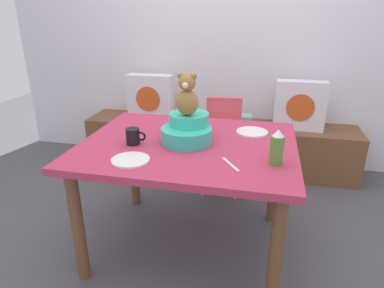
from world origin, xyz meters
The scene contains 15 objects.
ground_plane centered at (0.00, 0.00, 0.00)m, with size 8.00×8.00×0.00m, color #4C4C51.
back_wall centered at (0.00, 1.53, 1.30)m, with size 4.40×0.10×2.60m, color silver.
window_bench centered at (0.00, 1.26, 0.23)m, with size 2.60×0.44×0.46m, color brown.
pillow_floral_left centered at (-0.67, 1.23, 0.68)m, with size 0.44×0.15×0.44m.
pillow_floral_right centered at (0.73, 1.23, 0.68)m, with size 0.44×0.15×0.44m.
book_stack centered at (0.22, 1.26, 0.51)m, with size 0.20×0.14×0.09m, color #7DB8A5.
dining_table centered at (0.00, 0.00, 0.64)m, with size 1.25×1.01×0.74m.
highchair centered at (0.10, 0.82, 0.52)m, with size 0.35×0.47×0.79m.
infant_seat_teal centered at (-0.01, 0.02, 0.81)m, with size 0.30×0.33×0.16m.
teddy_bear centered at (-0.01, 0.02, 1.02)m, with size 0.13×0.12×0.25m.
ketchup_bottle centered at (0.50, -0.19, 0.83)m, with size 0.07×0.07×0.18m.
coffee_mug centered at (-0.31, -0.10, 0.79)m, with size 0.12×0.08×0.09m.
dinner_plate_near centered at (-0.23, -0.32, 0.75)m, with size 0.20×0.20×0.01m, color white.
dinner_plate_far centered at (0.36, 0.25, 0.75)m, with size 0.20×0.20×0.01m, color white.
table_fork centered at (0.28, -0.26, 0.74)m, with size 0.02×0.17×0.01m, color silver.
Camera 1 is at (0.42, -1.79, 1.46)m, focal length 31.18 mm.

